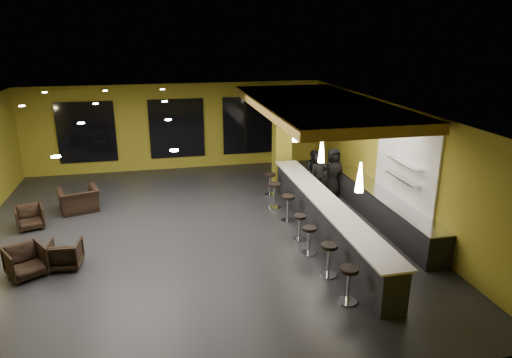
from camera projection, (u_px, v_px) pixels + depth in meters
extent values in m
cube|color=black|center=(192.00, 233.00, 13.13)|extent=(12.00, 13.00, 0.10)
cube|color=black|center=(186.00, 109.00, 12.00)|extent=(12.00, 13.00, 0.10)
cube|color=olive|center=(177.00, 127.00, 18.64)|extent=(12.00, 0.10, 3.50)
cube|color=olive|center=(225.00, 309.00, 6.49)|extent=(12.00, 0.10, 3.50)
cube|color=olive|center=(390.00, 161.00, 13.80)|extent=(0.10, 13.00, 3.50)
cube|color=#B08533|center=(317.00, 105.00, 13.81)|extent=(3.60, 8.00, 0.28)
cube|color=black|center=(87.00, 132.00, 17.85)|extent=(2.20, 0.06, 2.40)
cube|color=black|center=(177.00, 128.00, 18.56)|extent=(2.20, 0.06, 2.40)
cube|color=black|center=(249.00, 125.00, 19.17)|extent=(2.20, 0.06, 2.40)
cube|color=white|center=(405.00, 162.00, 12.77)|extent=(0.06, 3.20, 2.40)
cube|color=black|center=(325.00, 218.00, 12.77)|extent=(0.60, 8.00, 1.00)
cube|color=beige|center=(326.00, 201.00, 12.61)|extent=(0.78, 8.10, 0.05)
cube|color=black|center=(382.00, 209.00, 13.67)|extent=(0.70, 6.00, 0.86)
cube|color=silver|center=(383.00, 194.00, 13.52)|extent=(0.72, 6.00, 0.03)
cube|color=silver|center=(403.00, 178.00, 12.68)|extent=(0.30, 1.50, 0.03)
cube|color=silver|center=(405.00, 163.00, 12.54)|extent=(0.30, 1.50, 0.03)
cube|color=olive|center=(282.00, 138.00, 16.65)|extent=(0.60, 0.60, 3.50)
cone|color=white|center=(360.00, 177.00, 10.34)|extent=(0.20, 0.20, 0.70)
cone|color=white|center=(322.00, 150.00, 12.66)|extent=(0.20, 0.20, 0.70)
cone|color=white|center=(295.00, 131.00, 14.98)|extent=(0.20, 0.20, 0.70)
imported|color=black|center=(319.00, 178.00, 15.15)|extent=(0.63, 0.44, 1.66)
imported|color=black|center=(314.00, 171.00, 16.12)|extent=(0.83, 0.70, 1.52)
imported|color=black|center=(333.00, 172.00, 15.70)|extent=(0.86, 0.59, 1.71)
imported|color=black|center=(26.00, 262.00, 10.67)|extent=(1.10, 1.11, 0.74)
imported|color=black|center=(65.00, 254.00, 11.08)|extent=(0.79, 0.81, 0.69)
imported|color=black|center=(30.00, 217.00, 13.26)|extent=(0.93, 0.94, 0.68)
imported|color=black|center=(79.00, 200.00, 14.50)|extent=(1.42, 1.31, 0.76)
cylinder|color=silver|center=(347.00, 301.00, 9.74)|extent=(0.41, 0.41, 0.03)
cylinder|color=silver|center=(348.00, 286.00, 9.63)|extent=(0.07, 0.07, 0.72)
cylinder|color=black|center=(350.00, 270.00, 9.50)|extent=(0.39, 0.39, 0.08)
cylinder|color=silver|center=(328.00, 275.00, 10.79)|extent=(0.41, 0.41, 0.03)
cylinder|color=silver|center=(329.00, 261.00, 10.68)|extent=(0.07, 0.07, 0.72)
cylinder|color=black|center=(330.00, 246.00, 10.56)|extent=(0.39, 0.39, 0.08)
cylinder|color=silver|center=(308.00, 253.00, 11.83)|extent=(0.38, 0.38, 0.03)
cylinder|color=silver|center=(309.00, 241.00, 11.72)|extent=(0.07, 0.07, 0.67)
cylinder|color=black|center=(309.00, 229.00, 11.61)|extent=(0.36, 0.36, 0.08)
cylinder|color=silver|center=(299.00, 239.00, 12.64)|extent=(0.37, 0.37, 0.03)
cylinder|color=silver|center=(299.00, 228.00, 12.54)|extent=(0.06, 0.06, 0.64)
cylinder|color=black|center=(300.00, 217.00, 12.43)|extent=(0.35, 0.35, 0.07)
cylinder|color=silver|center=(288.00, 220.00, 13.86)|extent=(0.41, 0.41, 0.03)
cylinder|color=silver|center=(288.00, 209.00, 13.75)|extent=(0.07, 0.07, 0.72)
cylinder|color=black|center=(288.00, 197.00, 13.63)|extent=(0.39, 0.39, 0.08)
cylinder|color=silver|center=(274.00, 208.00, 14.85)|extent=(0.43, 0.43, 0.03)
cylinder|color=silver|center=(274.00, 197.00, 14.74)|extent=(0.08, 0.08, 0.75)
cylinder|color=black|center=(275.00, 185.00, 14.61)|extent=(0.41, 0.41, 0.09)
cylinder|color=silver|center=(270.00, 194.00, 16.04)|extent=(0.39, 0.39, 0.03)
cylinder|color=silver|center=(270.00, 185.00, 15.93)|extent=(0.07, 0.07, 0.69)
cylinder|color=black|center=(270.00, 175.00, 15.81)|extent=(0.38, 0.38, 0.08)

